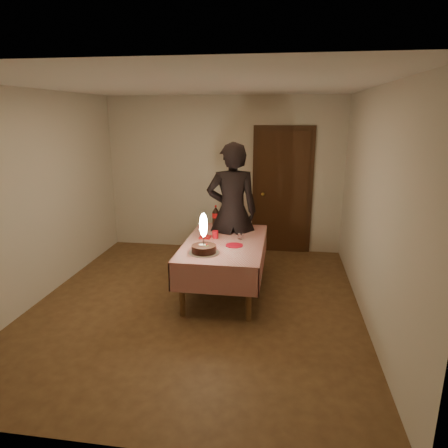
{
  "coord_description": "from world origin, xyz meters",
  "views": [
    {
      "loc": [
        1.02,
        -4.44,
        2.3
      ],
      "look_at": [
        0.29,
        0.4,
        0.95
      ],
      "focal_mm": 32.0,
      "sensor_mm": 36.0,
      "label": 1
    }
  ],
  "objects_px": {
    "cola_bottle": "(216,216)",
    "photographer": "(232,212)",
    "amber_bottle_right": "(243,222)",
    "amber_bottle_left": "(228,219)",
    "red_cup": "(215,234)",
    "birthday_cake": "(204,244)",
    "clear_cup": "(241,236)",
    "dining_table": "(225,248)",
    "red_plate": "(234,245)"
  },
  "relations": [
    {
      "from": "cola_bottle",
      "to": "photographer",
      "type": "height_order",
      "value": "photographer"
    },
    {
      "from": "photographer",
      "to": "amber_bottle_right",
      "type": "bearing_deg",
      "value": 17.41
    },
    {
      "from": "amber_bottle_left",
      "to": "amber_bottle_right",
      "type": "relative_size",
      "value": 1.0
    },
    {
      "from": "red_cup",
      "to": "photographer",
      "type": "bearing_deg",
      "value": 65.38
    },
    {
      "from": "birthday_cake",
      "to": "amber_bottle_right",
      "type": "relative_size",
      "value": 1.92
    },
    {
      "from": "red_cup",
      "to": "photographer",
      "type": "xyz_separation_m",
      "value": [
        0.17,
        0.38,
        0.22
      ]
    },
    {
      "from": "clear_cup",
      "to": "amber_bottle_left",
      "type": "distance_m",
      "value": 0.62
    },
    {
      "from": "clear_cup",
      "to": "photographer",
      "type": "relative_size",
      "value": 0.05
    },
    {
      "from": "dining_table",
      "to": "red_cup",
      "type": "bearing_deg",
      "value": 139.98
    },
    {
      "from": "cola_bottle",
      "to": "photographer",
      "type": "bearing_deg",
      "value": -34.85
    },
    {
      "from": "red_plate",
      "to": "red_cup",
      "type": "relative_size",
      "value": 2.2
    },
    {
      "from": "birthday_cake",
      "to": "photographer",
      "type": "xyz_separation_m",
      "value": [
        0.21,
        0.97,
        0.16
      ]
    },
    {
      "from": "red_plate",
      "to": "clear_cup",
      "type": "bearing_deg",
      "value": 79.86
    },
    {
      "from": "birthday_cake",
      "to": "cola_bottle",
      "type": "bearing_deg",
      "value": 92.69
    },
    {
      "from": "photographer",
      "to": "dining_table",
      "type": "bearing_deg",
      "value": -93.59
    },
    {
      "from": "red_cup",
      "to": "amber_bottle_right",
      "type": "bearing_deg",
      "value": 52.78
    },
    {
      "from": "cola_bottle",
      "to": "amber_bottle_left",
      "type": "relative_size",
      "value": 1.25
    },
    {
      "from": "red_plate",
      "to": "amber_bottle_left",
      "type": "height_order",
      "value": "amber_bottle_left"
    },
    {
      "from": "birthday_cake",
      "to": "red_cup",
      "type": "height_order",
      "value": "birthday_cake"
    },
    {
      "from": "red_plate",
      "to": "clear_cup",
      "type": "relative_size",
      "value": 2.44
    },
    {
      "from": "dining_table",
      "to": "photographer",
      "type": "bearing_deg",
      "value": 86.41
    },
    {
      "from": "birthday_cake",
      "to": "dining_table",
      "type": "bearing_deg",
      "value": 69.4
    },
    {
      "from": "dining_table",
      "to": "amber_bottle_left",
      "type": "height_order",
      "value": "amber_bottle_left"
    },
    {
      "from": "birthday_cake",
      "to": "clear_cup",
      "type": "distance_m",
      "value": 0.71
    },
    {
      "from": "cola_bottle",
      "to": "amber_bottle_left",
      "type": "bearing_deg",
      "value": 1.65
    },
    {
      "from": "cola_bottle",
      "to": "dining_table",
      "type": "bearing_deg",
      "value": -71.14
    },
    {
      "from": "dining_table",
      "to": "amber_bottle_left",
      "type": "xyz_separation_m",
      "value": [
        -0.05,
        0.69,
        0.21
      ]
    },
    {
      "from": "cola_bottle",
      "to": "amber_bottle_right",
      "type": "xyz_separation_m",
      "value": [
        0.41,
        -0.14,
        -0.03
      ]
    },
    {
      "from": "clear_cup",
      "to": "amber_bottle_right",
      "type": "relative_size",
      "value": 0.35
    },
    {
      "from": "birthday_cake",
      "to": "red_plate",
      "type": "relative_size",
      "value": 2.22
    },
    {
      "from": "red_plate",
      "to": "clear_cup",
      "type": "distance_m",
      "value": 0.28
    },
    {
      "from": "cola_bottle",
      "to": "clear_cup",
      "type": "bearing_deg",
      "value": -52.53
    },
    {
      "from": "birthday_cake",
      "to": "amber_bottle_right",
      "type": "distance_m",
      "value": 1.08
    },
    {
      "from": "cola_bottle",
      "to": "red_cup",
      "type": "bearing_deg",
      "value": -80.83
    },
    {
      "from": "dining_table",
      "to": "birthday_cake",
      "type": "height_order",
      "value": "birthday_cake"
    },
    {
      "from": "amber_bottle_right",
      "to": "amber_bottle_left",
      "type": "bearing_deg",
      "value": 148.42
    },
    {
      "from": "dining_table",
      "to": "birthday_cake",
      "type": "distance_m",
      "value": 0.55
    },
    {
      "from": "birthday_cake",
      "to": "photographer",
      "type": "relative_size",
      "value": 0.25
    },
    {
      "from": "birthday_cake",
      "to": "cola_bottle",
      "type": "distance_m",
      "value": 1.16
    },
    {
      "from": "clear_cup",
      "to": "red_cup",
      "type": "bearing_deg",
      "value": -179.82
    },
    {
      "from": "clear_cup",
      "to": "photographer",
      "type": "xyz_separation_m",
      "value": [
        -0.17,
        0.38,
        0.23
      ]
    },
    {
      "from": "dining_table",
      "to": "red_plate",
      "type": "bearing_deg",
      "value": -46.25
    },
    {
      "from": "birthday_cake",
      "to": "red_plate",
      "type": "distance_m",
      "value": 0.47
    },
    {
      "from": "red_plate",
      "to": "clear_cup",
      "type": "height_order",
      "value": "clear_cup"
    },
    {
      "from": "red_plate",
      "to": "cola_bottle",
      "type": "relative_size",
      "value": 0.69
    },
    {
      "from": "clear_cup",
      "to": "amber_bottle_right",
      "type": "xyz_separation_m",
      "value": [
        -0.02,
        0.42,
        0.07
      ]
    },
    {
      "from": "birthday_cake",
      "to": "red_plate",
      "type": "xyz_separation_m",
      "value": [
        0.33,
        0.32,
        -0.11
      ]
    },
    {
      "from": "photographer",
      "to": "red_plate",
      "type": "bearing_deg",
      "value": -79.85
    },
    {
      "from": "birthday_cake",
      "to": "cola_bottle",
      "type": "relative_size",
      "value": 1.54
    },
    {
      "from": "cola_bottle",
      "to": "birthday_cake",
      "type": "bearing_deg",
      "value": -87.31
    }
  ]
}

